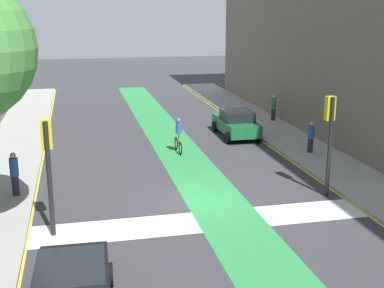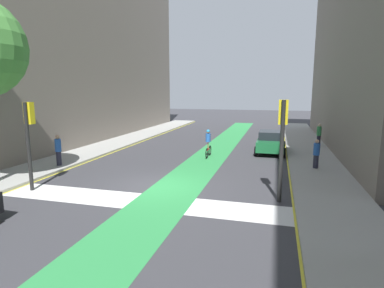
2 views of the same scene
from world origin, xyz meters
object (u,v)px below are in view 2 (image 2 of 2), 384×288
at_px(pedestrian_sidewalk_right_b, 316,154).
at_px(cyclist_in_lane, 208,143).
at_px(traffic_signal_near_right, 282,131).
at_px(car_green_right_far, 271,142).
at_px(pedestrian_sidewalk_left_a, 58,150).
at_px(pedestrian_sidewalk_right_a, 319,134).
at_px(traffic_signal_near_left, 29,129).

bearing_deg(pedestrian_sidewalk_right_b, cyclist_in_lane, 163.18).
relative_size(traffic_signal_near_right, car_green_right_far, 0.95).
distance_m(cyclist_in_lane, pedestrian_sidewalk_left_a, 9.15).
height_order(traffic_signal_near_right, pedestrian_sidewalk_left_a, traffic_signal_near_right).
relative_size(car_green_right_far, pedestrian_sidewalk_right_b, 2.66).
height_order(traffic_signal_near_right, pedestrian_sidewalk_right_a, traffic_signal_near_right).
height_order(traffic_signal_near_right, traffic_signal_near_left, traffic_signal_near_right).
height_order(traffic_signal_near_left, cyclist_in_lane, traffic_signal_near_left).
relative_size(traffic_signal_near_left, cyclist_in_lane, 2.09).
height_order(traffic_signal_near_right, cyclist_in_lane, traffic_signal_near_right).
bearing_deg(pedestrian_sidewalk_right_a, traffic_signal_near_left, -133.01).
relative_size(traffic_signal_near_left, car_green_right_far, 0.92).
bearing_deg(traffic_signal_near_right, cyclist_in_lane, 121.28).
xyz_separation_m(traffic_signal_near_left, car_green_right_far, (10.02, 11.43, -1.93)).
bearing_deg(pedestrian_sidewalk_right_a, pedestrian_sidewalk_right_b, -97.57).
xyz_separation_m(traffic_signal_near_right, pedestrian_sidewalk_right_b, (1.95, 5.50, -1.87)).
height_order(traffic_signal_near_left, pedestrian_sidewalk_right_a, traffic_signal_near_left).
xyz_separation_m(car_green_right_far, pedestrian_sidewalk_right_a, (3.53, 3.10, 0.22)).
height_order(car_green_right_far, pedestrian_sidewalk_right_b, pedestrian_sidewalk_right_b).
relative_size(cyclist_in_lane, pedestrian_sidewalk_right_a, 1.09).
xyz_separation_m(traffic_signal_near_right, traffic_signal_near_left, (-10.58, -1.34, -0.10)).
xyz_separation_m(cyclist_in_lane, pedestrian_sidewalk_left_a, (-7.58, -5.12, 0.08)).
relative_size(traffic_signal_near_right, pedestrian_sidewalk_right_a, 2.35).
relative_size(traffic_signal_near_right, traffic_signal_near_left, 1.04).
xyz_separation_m(car_green_right_far, pedestrian_sidewalk_right_b, (2.51, -4.59, 0.15)).
distance_m(traffic_signal_near_right, cyclist_in_lane, 8.92).
distance_m(traffic_signal_near_right, pedestrian_sidewalk_right_b, 6.13).
distance_m(car_green_right_far, pedestrian_sidewalk_right_a, 4.70).
height_order(car_green_right_far, cyclist_in_lane, cyclist_in_lane).
height_order(traffic_signal_near_right, pedestrian_sidewalk_right_b, traffic_signal_near_right).
bearing_deg(cyclist_in_lane, pedestrian_sidewalk_right_a, 37.38).
distance_m(car_green_right_far, cyclist_in_lane, 4.76).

